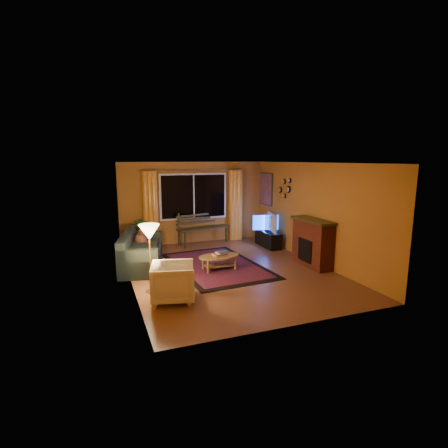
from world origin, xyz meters
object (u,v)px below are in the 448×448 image
object	(u,v)px
bench	(203,236)
coffee_table	(219,263)
armchair	(173,280)
floor_lamp	(150,259)
sofa	(142,250)
tv_console	(268,239)

from	to	relation	value
bench	coffee_table	world-z (taller)	bench
armchair	floor_lamp	distance (m)	0.71
sofa	armchair	size ratio (longest dim) A/B	2.62
bench	floor_lamp	bearing A→B (deg)	-136.37
sofa	coffee_table	xyz separation A→B (m)	(1.66, -0.93, -0.24)
floor_lamp	armchair	bearing A→B (deg)	-60.51
bench	coffee_table	distance (m)	2.68
coffee_table	tv_console	xyz separation A→B (m)	(2.14, 1.62, 0.05)
floor_lamp	coffee_table	distance (m)	1.97
tv_console	bench	bearing A→B (deg)	149.81
floor_lamp	tv_console	size ratio (longest dim) A/B	1.22
floor_lamp	tv_console	bearing A→B (deg)	32.37
bench	coffee_table	size ratio (longest dim) A/B	1.67
bench	armchair	size ratio (longest dim) A/B	2.09
coffee_table	tv_console	distance (m)	2.69
sofa	tv_console	world-z (taller)	sofa
tv_console	floor_lamp	bearing A→B (deg)	-146.97
bench	sofa	bearing A→B (deg)	-155.31
armchair	floor_lamp	xyz separation A→B (m)	(-0.32, 0.57, 0.28)
bench	tv_console	size ratio (longest dim) A/B	1.50
sofa	tv_console	distance (m)	3.87
floor_lamp	sofa	bearing A→B (deg)	88.21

